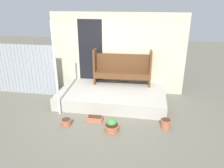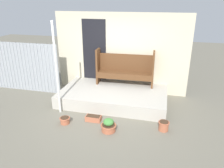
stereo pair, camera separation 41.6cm
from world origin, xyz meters
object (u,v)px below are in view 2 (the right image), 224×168
at_px(support_post, 56,70).
at_px(flower_pot_left, 65,120).
at_px(flower_pot_right, 164,125).
at_px(bench, 125,68).
at_px(flower_pot_middle, 109,126).
at_px(planter_box_rect, 93,118).

distance_m(support_post, flower_pot_left, 1.33).
bearing_deg(support_post, flower_pot_right, -4.85).
bearing_deg(flower_pot_left, bench, 62.46).
distance_m(flower_pot_left, flower_pot_right, 2.47).
height_order(flower_pot_middle, planter_box_rect, flower_pot_middle).
height_order(support_post, planter_box_rect, support_post).
bearing_deg(flower_pot_middle, flower_pot_left, 176.90).
bearing_deg(planter_box_rect, bench, 76.00).
distance_m(bench, planter_box_rect, 2.11).
xyz_separation_m(bench, flower_pot_middle, (0.04, -2.23, -0.77)).
relative_size(support_post, flower_pot_middle, 6.52).
height_order(flower_pot_right, planter_box_rect, flower_pot_right).
relative_size(support_post, bench, 1.36).
bearing_deg(planter_box_rect, support_post, 167.62).
height_order(support_post, flower_pot_middle, support_post).
bearing_deg(flower_pot_left, flower_pot_right, 6.68).
relative_size(bench, flower_pot_right, 6.76).
xyz_separation_m(bench, flower_pot_right, (1.32, -1.88, -0.79)).
height_order(bench, flower_pot_left, bench).
bearing_deg(bench, flower_pot_right, -57.30).
height_order(flower_pot_middle, flower_pot_right, flower_pot_middle).
bearing_deg(flower_pot_right, flower_pot_left, -173.32).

